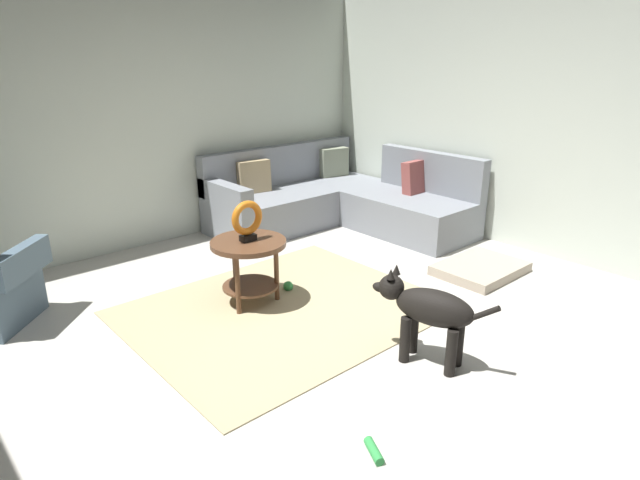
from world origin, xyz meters
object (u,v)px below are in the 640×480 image
Objects in this scene: dog_toy_ball at (288,286)px; dog at (427,310)px; dog_toy_rope at (374,451)px; side_table at (249,255)px; torus_sculpture at (247,220)px; dog_bed_mat at (480,269)px; sectional_couch at (338,201)px.

dog is at bearing -90.44° from dog_toy_ball.
dog_toy_rope is at bearing -173.63° from dog.
torus_sculpture reaches higher than side_table.
torus_sculpture is 2.25m from dog_bed_mat.
dog is at bearing 23.02° from dog_toy_rope.
dog reaches higher than dog_toy_rope.
side_table is 0.29m from torus_sculpture.
side_table is at bearing 155.03° from dog_bed_mat.
dog_toy_rope is at bearing -130.72° from sectional_couch.
sectional_couch reaches higher than dog_bed_mat.
dog_toy_ball is (0.37, -0.02, -0.37)m from side_table.
torus_sculpture is (-0.00, 0.00, 0.29)m from side_table.
sectional_couch is 2.21m from side_table.
side_table is at bearing 0.00° from torus_sculpture.
torus_sculpture is 3.79× the size of dog_toy_ball.
dog is at bearing -159.83° from dog_bed_mat.
torus_sculpture is 0.39× the size of dog.
torus_sculpture is at bearing 73.95° from dog_toy_rope.
side_table reaches higher than dog_toy_ball.
sectional_couch is 6.90× the size of torus_sculpture.
torus_sculpture is (-1.96, -1.03, 0.42)m from sectional_couch.
torus_sculpture reaches higher than dog_bed_mat.
dog is at bearing -76.41° from torus_sculpture.
dog_toy_rope is at bearing -158.79° from dog_bed_mat.
side_table is 1.84× the size of torus_sculpture.
sectional_couch is 1.95m from dog_bed_mat.
side_table is 1.98m from dog_toy_rope.
dog is (0.36, -1.49, -0.33)m from torus_sculpture.
sectional_couch is 13.26× the size of dog_toy_rope.
torus_sculpture reaches higher than dog.
side_table is 2.18m from dog_bed_mat.
side_table is 3.53× the size of dog_toy_rope.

